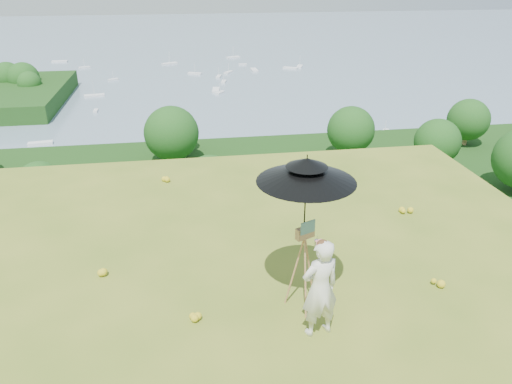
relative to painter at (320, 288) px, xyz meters
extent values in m
plane|color=#577120|center=(-1.47, 0.43, -0.76)|extent=(14.00, 14.00, 0.00)
cube|color=#18390F|center=(-1.47, 35.43, -29.76)|extent=(140.00, 56.00, 22.00)
cube|color=gray|center=(-1.47, 75.43, -36.76)|extent=(170.00, 28.00, 8.00)
plane|color=slate|center=(-1.47, 240.43, -34.76)|extent=(700.00, 700.00, 0.00)
imported|color=white|center=(0.00, 0.00, 0.00)|extent=(0.62, 0.48, 1.51)
camera|label=1|loc=(-1.76, -5.47, 4.04)|focal=35.00mm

